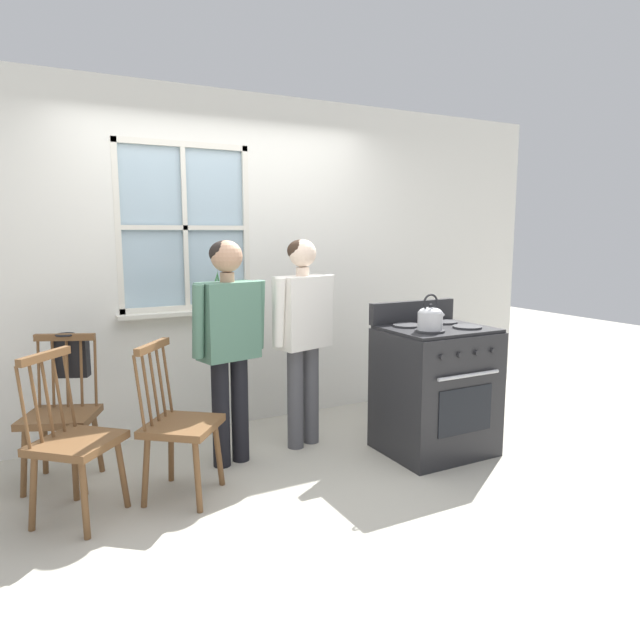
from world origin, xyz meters
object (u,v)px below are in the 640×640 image
chair_by_window (61,416)px  person_elderly_left (228,330)px  chair_near_wall (179,426)px  potted_plant (217,297)px  handbag (71,357)px  chair_center_cluster (73,443)px  stove (435,388)px  kettle (430,317)px  person_teen_center (303,323)px

chair_by_window → person_elderly_left: size_ratio=0.61×
chair_near_wall → potted_plant: bearing=8.9°
chair_by_window → handbag: (0.09, 0.22, 0.33)m
chair_center_cluster → stove: (2.42, -0.14, 0.03)m
kettle → potted_plant: potted_plant is taller
kettle → handbag: 2.43m
chair_by_window → person_elderly_left: 1.18m
person_teen_center → potted_plant: person_teen_center is taller
chair_center_cluster → stove: 2.42m
kettle → stove: bearing=38.2°
stove → potted_plant: (-1.23, 1.21, 0.61)m
kettle → handbag: (-2.18, 1.03, -0.25)m
chair_near_wall → potted_plant: potted_plant is taller
chair_center_cluster → kettle: 2.34m
person_elderly_left → potted_plant: size_ratio=4.83×
chair_near_wall → stove: size_ratio=0.87×
kettle → potted_plant: 1.71m
kettle → potted_plant: bearing=128.5°
stove → handbag: bearing=159.1°
chair_center_cluster → handbag: 0.83m
chair_by_window → handbag: bearing=90.0°
stove → kettle: size_ratio=4.39×
chair_by_window → person_elderly_left: person_elderly_left is taller
chair_by_window → person_elderly_left: bearing=12.6°
handbag → chair_center_cluster: bearing=-95.2°
person_elderly_left → person_teen_center: (0.60, 0.08, -0.01)m
chair_by_window → stove: 2.54m
person_elderly_left → potted_plant: (0.16, 0.73, 0.14)m
person_elderly_left → person_teen_center: 0.60m
chair_by_window → person_teen_center: 1.73m
person_elderly_left → kettle: person_elderly_left is taller
chair_near_wall → person_elderly_left: person_elderly_left is taller
chair_center_cluster → stove: bearing=-50.8°
person_teen_center → potted_plant: 0.80m
chair_by_window → person_teen_center: size_ratio=0.61×
person_teen_center → kettle: size_ratio=6.26×
chair_near_wall → person_elderly_left: (0.44, 0.33, 0.50)m
kettle → potted_plant: (-1.06, 1.34, 0.06)m
person_teen_center → kettle: person_teen_center is taller
chair_near_wall → potted_plant: (0.60, 1.06, 0.64)m
person_teen_center → stove: person_teen_center is taller
kettle → handbag: size_ratio=0.80×
potted_plant → handbag: 1.20m
chair_near_wall → chair_center_cluster: (-0.59, -0.01, 0.00)m
person_elderly_left → stove: (1.39, -0.48, -0.47)m
person_teen_center → chair_near_wall: bearing=-175.1°
potted_plant → person_elderly_left: bearing=-102.5°
potted_plant → chair_by_window: bearing=-156.5°
chair_by_window → stove: bearing=7.9°
chair_center_cluster → person_elderly_left: size_ratio=0.61×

